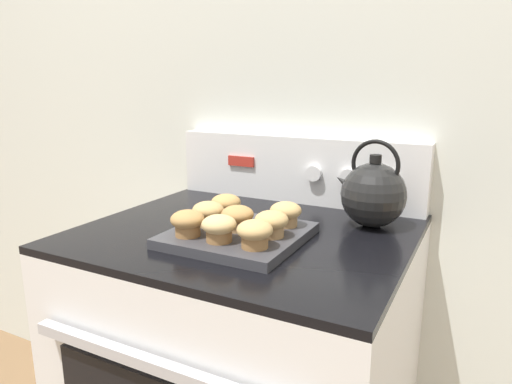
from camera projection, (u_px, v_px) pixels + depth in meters
The scene contains 12 objects.
wall_back at pixel (304, 93), 1.35m from camera, with size 8.00×0.05×2.40m.
control_panel at pixel (297, 169), 1.35m from camera, with size 0.76×0.07×0.20m.
muffin_pan at pixel (238, 235), 1.03m from camera, with size 0.29×0.29×0.02m.
muffin_r0_c0 at pixel (188, 222), 0.99m from camera, with size 0.07×0.07×0.06m.
muffin_r0_c1 at pixel (219, 227), 0.95m from camera, with size 0.07×0.07×0.06m.
muffin_r0_c2 at pixel (255, 233), 0.92m from camera, with size 0.07×0.07×0.06m.
muffin_r1_c0 at pixel (208, 213), 1.06m from camera, with size 0.07×0.07×0.06m.
muffin_r1_c1 at pixel (237, 217), 1.03m from camera, with size 0.07×0.07×0.06m.
muffin_r1_c2 at pixel (271, 223), 0.98m from camera, with size 0.07×0.07×0.06m.
muffin_r2_c0 at pixel (226, 205), 1.13m from camera, with size 0.07×0.07×0.06m.
muffin_r2_c2 at pixel (286, 213), 1.06m from camera, with size 0.07×0.07×0.06m.
tea_kettle at pixel (373, 194), 1.12m from camera, with size 0.19×0.16×0.22m.
Camera 1 is at (0.51, -0.58, 1.23)m, focal length 32.00 mm.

